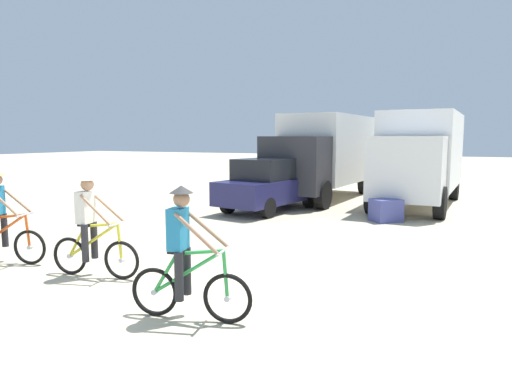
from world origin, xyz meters
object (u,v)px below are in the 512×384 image
(cyclist_near_camera, at_px, (185,258))
(sedan_parked, at_px, (270,185))
(box_truck_white_box, at_px, (324,152))
(box_truck_avon_van, at_px, (420,154))
(cyclist_cowboy_hat, at_px, (91,230))
(supply_crate, at_px, (386,210))
(cyclist_orange_shirt, at_px, (1,221))

(cyclist_near_camera, bearing_deg, sedan_parked, 106.52)
(box_truck_white_box, xyz_separation_m, cyclist_near_camera, (1.92, -12.81, -1.03))
(box_truck_avon_van, distance_m, cyclist_near_camera, 12.60)
(cyclist_cowboy_hat, relative_size, cyclist_near_camera, 1.00)
(box_truck_white_box, distance_m, cyclist_cowboy_hat, 11.98)
(cyclist_near_camera, bearing_deg, box_truck_avon_van, 81.92)
(box_truck_white_box, bearing_deg, supply_crate, -53.32)
(cyclist_near_camera, bearing_deg, cyclist_cowboy_hat, 160.87)
(box_truck_avon_van, distance_m, cyclist_orange_shirt, 13.40)
(sedan_parked, height_order, supply_crate, sedan_parked)
(cyclist_near_camera, bearing_deg, box_truck_white_box, 98.52)
(cyclist_cowboy_hat, bearing_deg, sedan_parked, 90.68)
(box_truck_avon_van, bearing_deg, supply_crate, -97.84)
(box_truck_white_box, bearing_deg, sedan_parked, -100.97)
(box_truck_white_box, relative_size, sedan_parked, 1.55)
(box_truck_white_box, distance_m, supply_crate, 5.50)
(cyclist_orange_shirt, bearing_deg, sedan_parked, 75.31)
(box_truck_white_box, height_order, cyclist_near_camera, box_truck_white_box)
(box_truck_avon_van, relative_size, cyclist_near_camera, 3.77)
(sedan_parked, bearing_deg, cyclist_cowboy_hat, -89.32)
(box_truck_white_box, xyz_separation_m, sedan_parked, (-0.74, -3.83, -0.99))
(sedan_parked, height_order, cyclist_cowboy_hat, cyclist_cowboy_hat)
(sedan_parked, bearing_deg, supply_crate, -5.88)
(cyclist_near_camera, xyz_separation_m, supply_crate, (1.24, 8.57, -0.51))
(box_truck_white_box, xyz_separation_m, cyclist_cowboy_hat, (-0.65, -11.92, -1.03))
(cyclist_orange_shirt, bearing_deg, supply_crate, 52.16)
(box_truck_avon_van, bearing_deg, cyclist_near_camera, -98.08)
(box_truck_white_box, height_order, cyclist_cowboy_hat, box_truck_white_box)
(cyclist_cowboy_hat, bearing_deg, box_truck_avon_van, 69.43)
(sedan_parked, xyz_separation_m, cyclist_orange_shirt, (-2.14, -8.18, -0.04))
(supply_crate, bearing_deg, cyclist_near_camera, -98.20)
(sedan_parked, bearing_deg, box_truck_avon_van, 37.98)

